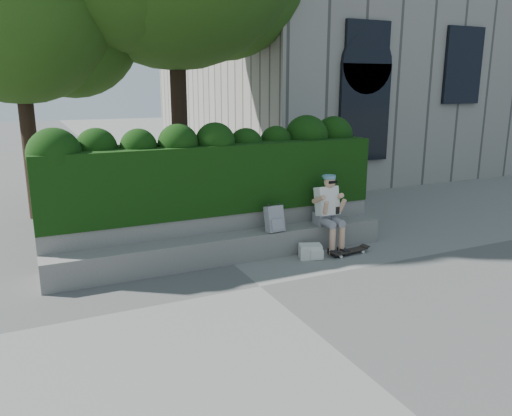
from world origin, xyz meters
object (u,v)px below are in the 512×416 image
person (329,209)px  backpack_ground (310,251)px  skateboard (349,251)px  backpack_plaid (274,219)px

person → backpack_ground: (-0.55, -0.30, -0.63)m
skateboard → backpack_ground: size_ratio=1.98×
person → backpack_ground: bearing=-151.3°
backpack_plaid → backpack_ground: backpack_plaid is taller
backpack_ground → person: bearing=48.4°
skateboard → backpack_plaid: size_ratio=1.64×
backpack_plaid → backpack_ground: 0.85m
skateboard → backpack_ground: backpack_ground is taller
person → backpack_plaid: bearing=175.6°
skateboard → backpack_ground: 0.75m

